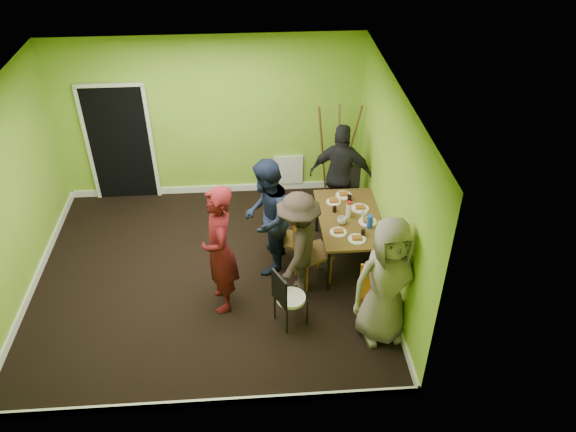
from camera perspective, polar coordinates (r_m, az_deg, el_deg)
name	(u,v)px	position (r m, az deg, el deg)	size (l,w,h in m)	color
ground	(211,275)	(8.30, -7.86, -5.98)	(5.00, 5.00, 0.00)	black
room_walls	(203,219)	(7.72, -8.61, -0.29)	(5.04, 4.54, 2.82)	#7EAF2D
dining_table	(350,220)	(8.16, 6.31, -0.43)	(0.90, 1.50, 0.75)	black
chair_left_far	(283,233)	(8.15, -0.49, -1.73)	(0.50, 0.49, 0.93)	#C86E12
chair_left_near	(308,249)	(7.76, 2.04, -3.33)	(0.56, 0.56, 1.05)	#C86E12
chair_back_end	(346,185)	(8.84, 5.87, 3.15)	(0.52, 0.58, 1.05)	#C86E12
chair_front_end	(376,289)	(7.24, 8.91, -7.29)	(0.55, 0.55, 1.05)	#C86E12
chair_bentwood	(287,296)	(7.21, -0.12, -8.12)	(0.46, 0.46, 0.88)	black
easel	(337,153)	(9.41, 4.97, 6.36)	(0.72, 0.67, 1.79)	brown
plate_near_left	(334,202)	(8.42, 4.65, 1.45)	(0.22, 0.22, 0.01)	white
plate_near_right	(338,232)	(7.81, 5.13, -1.65)	(0.24, 0.24, 0.01)	white
plate_far_back	(344,195)	(8.58, 5.67, 2.12)	(0.25, 0.25, 0.01)	white
plate_far_front	(357,239)	(7.71, 7.02, -2.35)	(0.25, 0.25, 0.01)	white
plate_wall_back	(360,208)	(8.31, 7.33, 0.77)	(0.26, 0.26, 0.01)	white
plate_wall_front	(368,222)	(8.06, 8.10, -0.58)	(0.26, 0.26, 0.01)	white
thermos	(349,210)	(8.06, 6.18, 0.58)	(0.07, 0.07, 0.23)	white
blue_bottle	(370,221)	(7.91, 8.30, -0.55)	(0.08, 0.08, 0.19)	blue
orange_bottle	(348,208)	(8.24, 6.07, 0.83)	(0.04, 0.04, 0.08)	#C86E12
glass_mid	(335,209)	(8.19, 4.75, 0.70)	(0.06, 0.06, 0.09)	black
glass_back	(349,198)	(8.46, 6.25, 1.84)	(0.06, 0.06, 0.09)	black
glass_front	(363,233)	(7.77, 7.62, -1.69)	(0.06, 0.06, 0.09)	black
cup_a	(342,221)	(7.96, 5.50, -0.46)	(0.13, 0.13, 0.10)	white
cup_b	(364,215)	(8.12, 7.71, 0.14)	(0.09, 0.09, 0.09)	white
person_standing	(220,250)	(7.25, -6.95, -3.47)	(0.68, 0.44, 1.86)	#500D12
person_left_far	(266,217)	(7.85, -2.20, -0.15)	(0.86, 0.67, 1.77)	#131B31
person_left_near	(298,246)	(7.47, 1.04, -3.03)	(1.04, 0.60, 1.60)	#2B221D
person_back_end	(341,175)	(8.86, 5.44, 4.15)	(1.01, 0.42, 1.72)	black
person_front_end	(387,282)	(6.90, 10.04, -6.60)	(0.87, 0.57, 1.79)	gray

